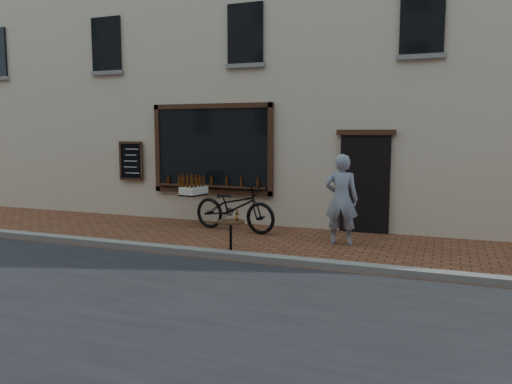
% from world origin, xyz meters
% --- Properties ---
extents(ground, '(90.00, 90.00, 0.00)m').
position_xyz_m(ground, '(0.00, 0.00, 0.00)').
color(ground, '#59311D').
rests_on(ground, ground).
extents(kerb, '(90.00, 0.25, 0.12)m').
position_xyz_m(kerb, '(0.00, 0.20, 0.06)').
color(kerb, slate).
rests_on(kerb, ground).
extents(shop_building, '(28.00, 6.20, 10.00)m').
position_xyz_m(shop_building, '(0.00, 6.50, 5.00)').
color(shop_building, '#C1B398').
rests_on(shop_building, ground).
extents(cargo_bicycle, '(2.59, 1.10, 1.20)m').
position_xyz_m(cargo_bicycle, '(-0.95, 2.56, 0.57)').
color(cargo_bicycle, black).
rests_on(cargo_bicycle, ground).
extents(bistro_table, '(0.51, 0.51, 0.88)m').
position_xyz_m(bistro_table, '(-0.02, 0.35, 0.47)').
color(bistro_table, black).
rests_on(bistro_table, ground).
extents(pedestrian, '(0.70, 0.49, 1.84)m').
position_xyz_m(pedestrian, '(1.65, 2.06, 0.92)').
color(pedestrian, gray).
rests_on(pedestrian, ground).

